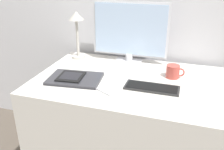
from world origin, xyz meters
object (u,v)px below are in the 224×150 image
object	(u,v)px
coffee_mug	(173,71)
monitor	(130,32)
keyboard	(152,88)
pen	(101,91)
ereader	(71,76)
laptop	(75,79)
desk_lamp	(77,26)

from	to	relation	value
coffee_mug	monitor	bearing A→B (deg)	150.13
keyboard	pen	xyz separation A→B (m)	(-0.27, -0.13, -0.00)
ereader	laptop	bearing A→B (deg)	10.20
coffee_mug	pen	bearing A→B (deg)	-138.85
monitor	ereader	xyz separation A→B (m)	(-0.27, -0.42, -0.20)
coffee_mug	ereader	bearing A→B (deg)	-159.48
keyboard	coffee_mug	size ratio (longest dim) A/B	2.72
coffee_mug	pen	size ratio (longest dim) A/B	0.88
monitor	keyboard	xyz separation A→B (m)	(0.23, -0.39, -0.22)
monitor	pen	world-z (taller)	monitor
laptop	keyboard	bearing A→B (deg)	2.92
keyboard	ereader	distance (m)	0.50
monitor	pen	xyz separation A→B (m)	(-0.03, -0.52, -0.22)
monitor	keyboard	size ratio (longest dim) A/B	1.72
keyboard	laptop	xyz separation A→B (m)	(-0.48, -0.02, 0.00)
keyboard	pen	bearing A→B (deg)	-154.92
coffee_mug	pen	distance (m)	0.49
ereader	coffee_mug	xyz separation A→B (m)	(0.61, 0.23, 0.02)
keyboard	laptop	distance (m)	0.48
monitor	pen	bearing A→B (deg)	-93.86
desk_lamp	pen	xyz separation A→B (m)	(0.36, -0.48, -0.24)
monitor	coffee_mug	world-z (taller)	monitor
laptop	coffee_mug	xyz separation A→B (m)	(0.58, 0.22, 0.03)
monitor	desk_lamp	xyz separation A→B (m)	(-0.39, -0.04, 0.02)
monitor	desk_lamp	distance (m)	0.40
keyboard	desk_lamp	bearing A→B (deg)	150.58
laptop	pen	xyz separation A→B (m)	(0.21, -0.10, -0.00)
laptop	ereader	distance (m)	0.03
ereader	coffee_mug	distance (m)	0.65
monitor	ereader	world-z (taller)	monitor
coffee_mug	laptop	bearing A→B (deg)	-159.06
laptop	desk_lamp	xyz separation A→B (m)	(-0.15, 0.38, 0.24)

